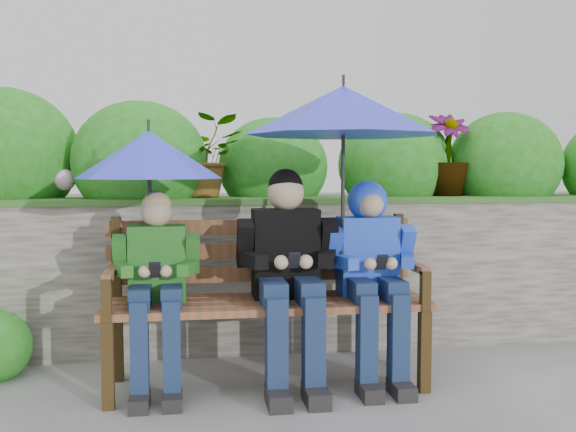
{
  "coord_description": "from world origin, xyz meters",
  "views": [
    {
      "loc": [
        -0.56,
        -3.55,
        1.22
      ],
      "look_at": [
        0.0,
        0.1,
        0.95
      ],
      "focal_mm": 40.0,
      "sensor_mm": 36.0,
      "label": 1
    }
  ],
  "objects": [
    {
      "name": "ground",
      "position": [
        0.0,
        0.0,
        0.0
      ],
      "size": [
        60.0,
        60.0,
        0.0
      ],
      "primitive_type": "plane",
      "color": "#555555",
      "rests_on": "ground"
    },
    {
      "name": "garden_backdrop",
      "position": [
        -0.16,
        1.56,
        0.68
      ],
      "size": [
        8.0,
        2.83,
        1.82
      ],
      "color": "#5C574B",
      "rests_on": "ground"
    },
    {
      "name": "park_bench",
      "position": [
        -0.14,
        0.04,
        0.54
      ],
      "size": [
        1.8,
        0.53,
        0.95
      ],
      "color": "#352611",
      "rests_on": "ground"
    },
    {
      "name": "boy_left",
      "position": [
        -0.74,
        -0.04,
        0.63
      ],
      "size": [
        0.47,
        0.54,
        1.1
      ],
      "color": "#20691B",
      "rests_on": "ground"
    },
    {
      "name": "boy_middle",
      "position": [
        -0.02,
        -0.06,
        0.68
      ],
      "size": [
        0.56,
        0.65,
        1.22
      ],
      "color": "black",
      "rests_on": "ground"
    },
    {
      "name": "boy_right",
      "position": [
        0.46,
        -0.04,
        0.69
      ],
      "size": [
        0.5,
        0.61,
        1.16
      ],
      "color": "#1A39BC",
      "rests_on": "ground"
    },
    {
      "name": "umbrella_left",
      "position": [
        -0.78,
        0.01,
        1.3
      ],
      "size": [
        0.79,
        0.79,
        0.78
      ],
      "color": "#2831E4",
      "rests_on": "ground"
    },
    {
      "name": "umbrella_right",
      "position": [
        0.29,
        -0.02,
        1.55
      ],
      "size": [
        1.11,
        1.11,
        1.02
      ],
      "color": "#2831E4",
      "rests_on": "ground"
    }
  ]
}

